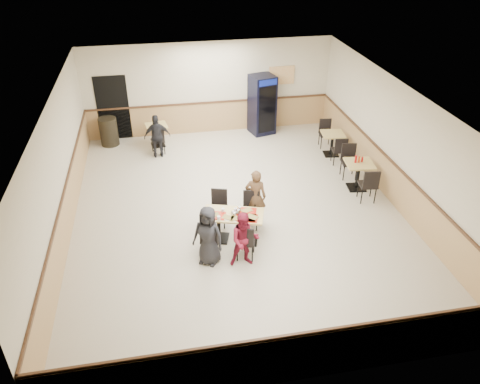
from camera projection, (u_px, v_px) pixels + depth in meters
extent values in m
plane|color=beige|center=(237.00, 211.00, 11.71)|extent=(10.00, 10.00, 0.00)
plane|color=silver|center=(237.00, 96.00, 10.15)|extent=(10.00, 10.00, 0.00)
plane|color=beige|center=(209.00, 88.00, 15.12)|extent=(8.00, 0.00, 8.00)
plane|color=beige|center=(299.00, 314.00, 6.74)|extent=(8.00, 0.00, 8.00)
plane|color=beige|center=(59.00, 173.00, 10.30)|extent=(0.00, 10.00, 10.00)
plane|color=beige|center=(396.00, 144.00, 11.56)|extent=(0.00, 10.00, 10.00)
cube|color=tan|center=(210.00, 117.00, 15.63)|extent=(7.98, 0.03, 1.00)
cube|color=tan|center=(389.00, 179.00, 12.08)|extent=(0.03, 9.98, 1.00)
cube|color=#472B19|center=(210.00, 102.00, 15.34)|extent=(7.98, 0.04, 0.06)
cube|color=black|center=(113.00, 108.00, 14.85)|extent=(1.00, 0.02, 2.10)
cube|color=orange|center=(282.00, 75.00, 15.32)|extent=(0.85, 0.02, 0.60)
cube|color=black|center=(219.00, 238.00, 10.73)|extent=(0.53, 0.53, 0.04)
cylinder|color=black|center=(219.00, 226.00, 10.55)|extent=(0.09, 0.09, 0.65)
cube|color=tan|center=(218.00, 214.00, 10.37)|extent=(0.83, 0.83, 0.04)
cube|color=black|center=(248.00, 240.00, 10.66)|extent=(0.53, 0.53, 0.04)
cylinder|color=black|center=(248.00, 228.00, 10.49)|extent=(0.09, 0.09, 0.65)
cube|color=tan|center=(248.00, 216.00, 10.31)|extent=(0.83, 0.83, 0.04)
imported|color=black|center=(208.00, 236.00, 9.70)|extent=(0.79, 0.71, 1.36)
imported|color=maroon|center=(245.00, 240.00, 9.66)|extent=(0.65, 0.52, 1.27)
imported|color=#503722|center=(255.00, 197.00, 10.99)|extent=(0.59, 0.48, 1.39)
imported|color=black|center=(157.00, 136.00, 13.94)|extent=(0.79, 0.36, 1.33)
cube|color=#B51B0C|center=(247.00, 212.00, 10.40)|extent=(0.50, 0.42, 0.02)
cube|color=#B51B0C|center=(248.00, 218.00, 10.18)|extent=(0.50, 0.42, 0.02)
cube|color=#B51B0C|center=(215.00, 215.00, 10.27)|extent=(0.50, 0.42, 0.02)
cube|color=#B51B0C|center=(246.00, 218.00, 10.19)|extent=(0.50, 0.42, 0.02)
cylinder|color=white|center=(247.00, 211.00, 10.43)|extent=(0.22, 0.22, 0.01)
cube|color=#B78847|center=(247.00, 211.00, 10.42)|extent=(0.29, 0.23, 0.02)
cylinder|color=white|center=(213.00, 215.00, 10.27)|extent=(0.22, 0.22, 0.01)
cube|color=#B78847|center=(213.00, 215.00, 10.27)|extent=(0.26, 0.17, 0.02)
cylinder|color=white|center=(228.00, 218.00, 10.19)|extent=(0.22, 0.22, 0.01)
cube|color=#B78847|center=(228.00, 217.00, 10.19)|extent=(0.30, 0.27, 0.02)
cylinder|color=white|center=(252.00, 217.00, 10.21)|extent=(0.22, 0.22, 0.01)
cube|color=#B78847|center=(252.00, 217.00, 10.20)|extent=(0.29, 0.29, 0.02)
cylinder|color=white|center=(237.00, 219.00, 10.16)|extent=(0.22, 0.22, 0.01)
cube|color=#B78847|center=(237.00, 218.00, 10.15)|extent=(0.28, 0.21, 0.02)
cylinder|color=silver|center=(211.00, 208.00, 10.44)|extent=(0.08, 0.08, 0.10)
cylinder|color=silver|center=(223.00, 210.00, 10.37)|extent=(0.08, 0.08, 0.10)
cylinder|color=silver|center=(219.00, 218.00, 10.11)|extent=(0.08, 0.08, 0.10)
cylinder|color=#B5B9C9|center=(236.00, 211.00, 10.34)|extent=(0.07, 0.07, 0.12)
cylinder|color=#B5B9C9|center=(238.00, 212.00, 10.29)|extent=(0.07, 0.07, 0.12)
cylinder|color=#B5B9C9|center=(240.00, 209.00, 10.40)|extent=(0.07, 0.07, 0.12)
ellipsoid|color=white|center=(234.00, 213.00, 10.29)|extent=(0.14, 0.14, 0.10)
cube|color=black|center=(356.00, 187.00, 12.66)|extent=(0.52, 0.52, 0.04)
cylinder|color=black|center=(358.00, 176.00, 12.47)|extent=(0.09, 0.09, 0.70)
cube|color=tan|center=(360.00, 164.00, 12.29)|extent=(0.80, 0.80, 0.04)
cube|color=black|center=(331.00, 154.00, 14.38)|extent=(0.47, 0.47, 0.04)
cylinder|color=black|center=(332.00, 144.00, 14.20)|extent=(0.08, 0.08, 0.64)
cube|color=tan|center=(333.00, 134.00, 14.03)|extent=(0.74, 0.74, 0.04)
cylinder|color=#AC0C0C|center=(356.00, 159.00, 12.25)|extent=(0.06, 0.06, 0.20)
cylinder|color=#C14819|center=(359.00, 159.00, 12.27)|extent=(0.06, 0.06, 0.17)
cylinder|color=#AC0C0C|center=(362.00, 159.00, 12.29)|extent=(0.05, 0.05, 0.14)
cube|color=black|center=(158.00, 145.00, 14.94)|extent=(0.47, 0.47, 0.04)
cylinder|color=black|center=(157.00, 135.00, 14.77)|extent=(0.08, 0.08, 0.63)
cube|color=tan|center=(156.00, 126.00, 14.60)|extent=(0.74, 0.74, 0.04)
cube|color=black|center=(262.00, 105.00, 15.33)|extent=(0.89, 0.88, 1.95)
cube|color=black|center=(267.00, 110.00, 15.07)|extent=(0.58, 0.17, 1.54)
cube|color=navy|center=(268.00, 83.00, 14.59)|extent=(0.60, 0.17, 0.18)
cylinder|color=black|center=(109.00, 132.00, 14.77)|extent=(0.57, 0.57, 0.89)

